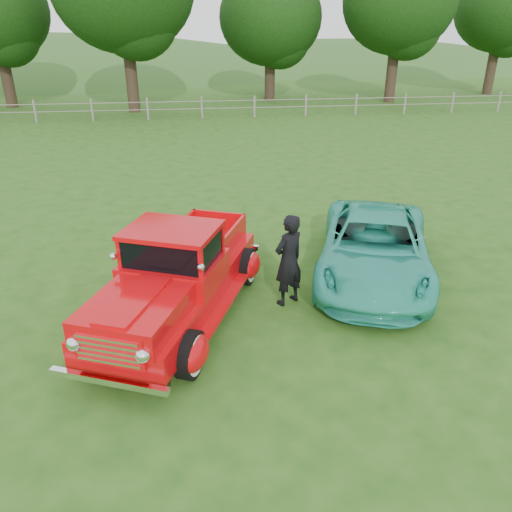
{
  "coord_description": "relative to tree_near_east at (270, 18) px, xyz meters",
  "views": [
    {
      "loc": [
        -0.86,
        -7.12,
        4.88
      ],
      "look_at": [
        0.27,
        1.2,
        0.97
      ],
      "focal_mm": 35.0,
      "sensor_mm": 36.0,
      "label": 1
    }
  ],
  "objects": [
    {
      "name": "tree_mid_east",
      "position": [
        8.0,
        -2.0,
        0.93
      ],
      "size": [
        7.2,
        7.2,
        9.44
      ],
      "color": "black",
      "rests_on": "ground"
    },
    {
      "name": "red_pickup",
      "position": [
        -6.2,
        -28.17,
        -4.45
      ],
      "size": [
        3.57,
        5.27,
        1.78
      ],
      "rotation": [
        0.0,
        0.0,
        -0.4
      ],
      "color": "black",
      "rests_on": "ground"
    },
    {
      "name": "fence_line",
      "position": [
        -5.0,
        -7.0,
        -4.64
      ],
      "size": [
        48.0,
        0.12,
        1.2
      ],
      "color": "gray",
      "rests_on": "ground"
    },
    {
      "name": "ground",
      "position": [
        -5.0,
        -29.0,
        -5.25
      ],
      "size": [
        140.0,
        140.0,
        0.0
      ],
      "primitive_type": "plane",
      "color": "#214D14",
      "rests_on": "ground"
    },
    {
      "name": "tree_near_east",
      "position": [
        0.0,
        0.0,
        0.0
      ],
      "size": [
        6.8,
        6.8,
        8.33
      ],
      "color": "black",
      "rests_on": "ground"
    },
    {
      "name": "teal_sedan",
      "position": [
        -2.15,
        -27.07,
        -4.58
      ],
      "size": [
        3.71,
        5.26,
        1.33
      ],
      "primitive_type": "imported",
      "rotation": [
        0.0,
        0.0,
        -0.35
      ],
      "color": "teal",
      "rests_on": "ground"
    },
    {
      "name": "tree_far_east",
      "position": [
        17.0,
        1.0,
        0.61
      ],
      "size": [
        6.6,
        6.6,
        8.86
      ],
      "color": "black",
      "rests_on": "ground"
    },
    {
      "name": "man",
      "position": [
        -4.14,
        -27.92,
        -4.35
      ],
      "size": [
        0.78,
        0.71,
        1.79
      ],
      "primitive_type": "imported",
      "rotation": [
        0.0,
        0.0,
        3.7
      ],
      "color": "black",
      "rests_on": "ground"
    },
    {
      "name": "distant_hills",
      "position": [
        -9.08,
        30.46,
        -9.8
      ],
      "size": [
        116.0,
        60.0,
        18.0
      ],
      "color": "#305B21",
      "rests_on": "ground"
    }
  ]
}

